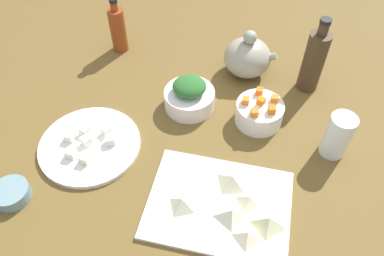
% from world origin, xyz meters
% --- Properties ---
extents(tabletop, '(1.90, 1.90, 0.03)m').
position_xyz_m(tabletop, '(0.00, 0.00, 0.01)').
color(tabletop, brown).
rests_on(tabletop, ground).
extents(cutting_board, '(0.33, 0.26, 0.01)m').
position_xyz_m(cutting_board, '(0.11, -0.16, 0.03)').
color(cutting_board, white).
rests_on(cutting_board, tabletop).
extents(plate_tofu, '(0.26, 0.26, 0.01)m').
position_xyz_m(plate_tofu, '(-0.24, -0.09, 0.04)').
color(plate_tofu, white).
rests_on(plate_tofu, tabletop).
extents(bowl_greens, '(0.14, 0.14, 0.05)m').
position_xyz_m(bowl_greens, '(-0.04, 0.12, 0.06)').
color(bowl_greens, white).
rests_on(bowl_greens, tabletop).
extents(bowl_carrots, '(0.13, 0.13, 0.06)m').
position_xyz_m(bowl_carrots, '(0.15, 0.12, 0.06)').
color(bowl_carrots, white).
rests_on(bowl_carrots, tabletop).
extents(bowl_small_side, '(0.08, 0.08, 0.03)m').
position_xyz_m(bowl_small_side, '(-0.35, -0.28, 0.05)').
color(bowl_small_side, gray).
rests_on(bowl_small_side, tabletop).
extents(teapot, '(0.16, 0.14, 0.15)m').
position_xyz_m(teapot, '(0.08, 0.31, 0.09)').
color(teapot, '#9F9887').
rests_on(teapot, tabletop).
extents(bottle_0, '(0.06, 0.06, 0.23)m').
position_xyz_m(bottle_0, '(0.26, 0.29, 0.13)').
color(bottle_0, '#44311E').
rests_on(bottle_0, tabletop).
extents(bottle_1, '(0.05, 0.05, 0.18)m').
position_xyz_m(bottle_1, '(-0.33, 0.30, 0.11)').
color(bottle_1, '#8F3B18').
rests_on(bottle_1, tabletop).
extents(drinking_glass_0, '(0.06, 0.06, 0.12)m').
position_xyz_m(drinking_glass_0, '(0.35, 0.07, 0.09)').
color(drinking_glass_0, white).
rests_on(drinking_glass_0, tabletop).
extents(carrot_cube_0, '(0.02, 0.02, 0.02)m').
position_xyz_m(carrot_cube_0, '(0.14, 0.08, 0.10)').
color(carrot_cube_0, orange).
rests_on(carrot_cube_0, bowl_carrots).
extents(carrot_cube_1, '(0.02, 0.02, 0.02)m').
position_xyz_m(carrot_cube_1, '(0.18, 0.14, 0.10)').
color(carrot_cube_1, orange).
rests_on(carrot_cube_1, bowl_carrots).
extents(carrot_cube_2, '(0.02, 0.02, 0.02)m').
position_xyz_m(carrot_cube_2, '(0.14, 0.16, 0.10)').
color(carrot_cube_2, orange).
rests_on(carrot_cube_2, bowl_carrots).
extents(carrot_cube_3, '(0.02, 0.02, 0.02)m').
position_xyz_m(carrot_cube_3, '(0.18, 0.10, 0.10)').
color(carrot_cube_3, orange).
rests_on(carrot_cube_3, bowl_carrots).
extents(carrot_cube_4, '(0.02, 0.02, 0.02)m').
position_xyz_m(carrot_cube_4, '(0.15, 0.12, 0.10)').
color(carrot_cube_4, orange).
rests_on(carrot_cube_4, bowl_carrots).
extents(carrot_cube_5, '(0.02, 0.02, 0.02)m').
position_xyz_m(carrot_cube_5, '(0.11, 0.11, 0.10)').
color(carrot_cube_5, orange).
rests_on(carrot_cube_5, bowl_carrots).
extents(chopped_greens_mound, '(0.11, 0.11, 0.04)m').
position_xyz_m(chopped_greens_mound, '(-0.04, 0.12, 0.10)').
color(chopped_greens_mound, '#2A632A').
rests_on(chopped_greens_mound, bowl_greens).
extents(tofu_cube_0, '(0.03, 0.03, 0.02)m').
position_xyz_m(tofu_cube_0, '(-0.25, -0.09, 0.05)').
color(tofu_cube_0, white).
rests_on(tofu_cube_0, plate_tofu).
extents(tofu_cube_1, '(0.02, 0.02, 0.02)m').
position_xyz_m(tofu_cube_1, '(-0.30, -0.10, 0.05)').
color(tofu_cube_1, white).
rests_on(tofu_cube_1, plate_tofu).
extents(tofu_cube_2, '(0.03, 0.03, 0.02)m').
position_xyz_m(tofu_cube_2, '(-0.27, -0.07, 0.05)').
color(tofu_cube_2, silver).
rests_on(tofu_cube_2, plate_tofu).
extents(tofu_cube_3, '(0.03, 0.03, 0.02)m').
position_xyz_m(tofu_cube_3, '(-0.22, -0.05, 0.05)').
color(tofu_cube_3, white).
rests_on(tofu_cube_3, plate_tofu).
extents(tofu_cube_4, '(0.03, 0.03, 0.02)m').
position_xyz_m(tofu_cube_4, '(-0.19, -0.08, 0.05)').
color(tofu_cube_4, silver).
rests_on(tofu_cube_4, plate_tofu).
extents(tofu_cube_5, '(0.02, 0.02, 0.02)m').
position_xyz_m(tofu_cube_5, '(-0.23, -0.15, 0.05)').
color(tofu_cube_5, silver).
rests_on(tofu_cube_5, plate_tofu).
extents(tofu_cube_6, '(0.02, 0.02, 0.02)m').
position_xyz_m(tofu_cube_6, '(-0.27, -0.14, 0.05)').
color(tofu_cube_6, white).
rests_on(tofu_cube_6, plate_tofu).
extents(dumpling_0, '(0.07, 0.07, 0.03)m').
position_xyz_m(dumpling_0, '(0.15, -0.19, 0.05)').
color(dumpling_0, beige).
rests_on(dumpling_0, cutting_board).
extents(dumpling_1, '(0.05, 0.05, 0.02)m').
position_xyz_m(dumpling_1, '(0.18, -0.14, 0.05)').
color(dumpling_1, beige).
rests_on(dumpling_1, cutting_board).
extents(dumpling_2, '(0.05, 0.05, 0.02)m').
position_xyz_m(dumpling_2, '(0.19, -0.23, 0.05)').
color(dumpling_2, beige).
rests_on(dumpling_2, cutting_board).
extents(dumpling_3, '(0.07, 0.07, 0.03)m').
position_xyz_m(dumpling_3, '(0.13, -0.11, 0.06)').
color(dumpling_3, beige).
rests_on(dumpling_3, cutting_board).
extents(dumpling_4, '(0.06, 0.06, 0.03)m').
position_xyz_m(dumpling_4, '(0.04, -0.19, 0.05)').
color(dumpling_4, beige).
rests_on(dumpling_4, cutting_board).
extents(dumpling_5, '(0.06, 0.06, 0.03)m').
position_xyz_m(dumpling_5, '(0.23, -0.19, 0.06)').
color(dumpling_5, beige).
rests_on(dumpling_5, cutting_board).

